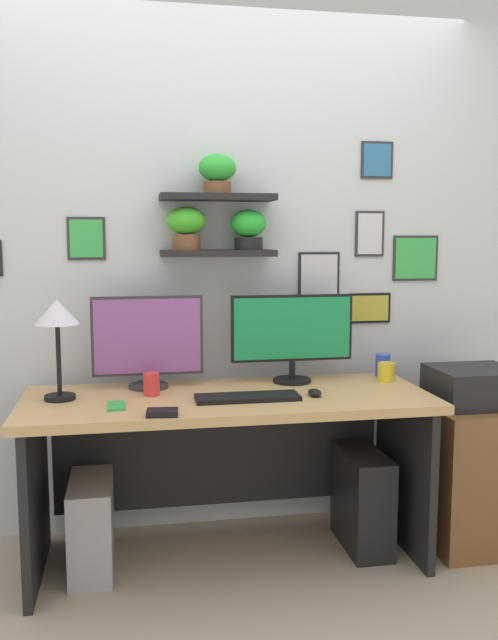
{
  "coord_description": "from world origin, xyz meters",
  "views": [
    {
      "loc": [
        -0.41,
        -2.8,
        1.44
      ],
      "look_at": [
        0.1,
        0.05,
        1.07
      ],
      "focal_mm": 37.55,
      "sensor_mm": 36.0,
      "label": 1
    }
  ],
  "objects_px": {
    "computer_mouse": "(315,393)",
    "computer_tower_left": "(91,525)",
    "monitor_right": "(292,333)",
    "desk_lamp": "(57,320)",
    "cell_phone": "(116,406)",
    "coffee_mug": "(386,372)",
    "water_cup": "(383,365)",
    "keyboard": "(248,397)",
    "pen_cup": "(152,384)",
    "scissors_tray": "(162,413)",
    "computer_tower_right": "(362,499)",
    "desk": "(227,437)",
    "drawer_cabinet": "(470,473)",
    "printer": "(474,386)",
    "monitor_left": "(148,341)"
  },
  "relations": [
    {
      "from": "computer_mouse",
      "to": "computer_tower_left",
      "type": "xyz_separation_m",
      "value": [
        -0.96,
        0.1,
        -0.57
      ]
    },
    {
      "from": "monitor_right",
      "to": "desk_lamp",
      "type": "height_order",
      "value": "desk_lamp"
    },
    {
      "from": "cell_phone",
      "to": "coffee_mug",
      "type": "bearing_deg",
      "value": 11.59
    },
    {
      "from": "water_cup",
      "to": "keyboard",
      "type": "bearing_deg",
      "value": -154.62
    },
    {
      "from": "monitor_right",
      "to": "desk_lamp",
      "type": "distance_m",
      "value": 1.06
    },
    {
      "from": "coffee_mug",
      "to": "water_cup",
      "type": "height_order",
      "value": "water_cup"
    },
    {
      "from": "cell_phone",
      "to": "pen_cup",
      "type": "relative_size",
      "value": 1.4
    },
    {
      "from": "scissors_tray",
      "to": "computer_tower_left",
      "type": "bearing_deg",
      "value": 134.8
    },
    {
      "from": "monitor_right",
      "to": "computer_tower_right",
      "type": "relative_size",
      "value": 1.29
    },
    {
      "from": "desk",
      "to": "computer_mouse",
      "type": "height_order",
      "value": "computer_mouse"
    },
    {
      "from": "monitor_right",
      "to": "drawer_cabinet",
      "type": "height_order",
      "value": "monitor_right"
    },
    {
      "from": "pen_cup",
      "to": "scissors_tray",
      "type": "height_order",
      "value": "pen_cup"
    },
    {
      "from": "keyboard",
      "to": "drawer_cabinet",
      "type": "height_order",
      "value": "keyboard"
    },
    {
      "from": "desk_lamp",
      "to": "scissors_tray",
      "type": "xyz_separation_m",
      "value": [
        0.41,
        -0.33,
        -0.32
      ]
    },
    {
      "from": "monitor_right",
      "to": "desk_lamp",
      "type": "bearing_deg",
      "value": -171.02
    },
    {
      "from": "computer_mouse",
      "to": "coffee_mug",
      "type": "relative_size",
      "value": 1.0
    },
    {
      "from": "scissors_tray",
      "to": "computer_tower_left",
      "type": "xyz_separation_m",
      "value": [
        -0.3,
        0.3,
        -0.56
      ]
    },
    {
      "from": "cell_phone",
      "to": "computer_tower_right",
      "type": "height_order",
      "value": "cell_phone"
    },
    {
      "from": "desk",
      "to": "desk_lamp",
      "type": "bearing_deg",
      "value": -179.61
    },
    {
      "from": "computer_mouse",
      "to": "printer",
      "type": "height_order",
      "value": "printer"
    },
    {
      "from": "monitor_right",
      "to": "desk_lamp",
      "type": "xyz_separation_m",
      "value": [
        -1.05,
        -0.17,
        0.11
      ]
    },
    {
      "from": "desk",
      "to": "scissors_tray",
      "type": "xyz_separation_m",
      "value": [
        -0.3,
        -0.34,
        0.22
      ]
    },
    {
      "from": "computer_mouse",
      "to": "water_cup",
      "type": "height_order",
      "value": "water_cup"
    },
    {
      "from": "monitor_right",
      "to": "drawer_cabinet",
      "type": "distance_m",
      "value": 1.06
    },
    {
      "from": "desk_lamp",
      "to": "computer_tower_right",
      "type": "xyz_separation_m",
      "value": [
        1.34,
        -0.03,
        -0.86
      ]
    },
    {
      "from": "coffee_mug",
      "to": "computer_tower_right",
      "type": "height_order",
      "value": "coffee_mug"
    },
    {
      "from": "desk_lamp",
      "to": "drawer_cabinet",
      "type": "height_order",
      "value": "desk_lamp"
    },
    {
      "from": "cell_phone",
      "to": "drawer_cabinet",
      "type": "bearing_deg",
      "value": 3.49
    },
    {
      "from": "cell_phone",
      "to": "coffee_mug",
      "type": "distance_m",
      "value": 1.28
    },
    {
      "from": "monitor_right",
      "to": "computer_tower_left",
      "type": "distance_m",
      "value": 1.23
    },
    {
      "from": "monitor_left",
      "to": "scissors_tray",
      "type": "relative_size",
      "value": 4.17
    },
    {
      "from": "keyboard",
      "to": "computer_tower_right",
      "type": "xyz_separation_m",
      "value": [
        0.56,
        0.11,
        -0.53
      ]
    },
    {
      "from": "desk_lamp",
      "to": "computer_tower_left",
      "type": "xyz_separation_m",
      "value": [
        0.12,
        -0.03,
        -0.89
      ]
    },
    {
      "from": "computer_mouse",
      "to": "desk_lamp",
      "type": "height_order",
      "value": "desk_lamp"
    },
    {
      "from": "keyboard",
      "to": "computer_tower_right",
      "type": "distance_m",
      "value": 0.78
    },
    {
      "from": "desk_lamp",
      "to": "cell_phone",
      "type": "xyz_separation_m",
      "value": [
        0.24,
        -0.17,
        -0.33
      ]
    },
    {
      "from": "computer_tower_right",
      "to": "scissors_tray",
      "type": "bearing_deg",
      "value": -162.01
    },
    {
      "from": "monitor_right",
      "to": "computer_mouse",
      "type": "bearing_deg",
      "value": -84.41
    },
    {
      "from": "monitor_right",
      "to": "pen_cup",
      "type": "relative_size",
      "value": 5.8
    },
    {
      "from": "desk_lamp",
      "to": "keyboard",
      "type": "bearing_deg",
      "value": -10.27
    },
    {
      "from": "monitor_right",
      "to": "water_cup",
      "type": "relative_size",
      "value": 5.27
    },
    {
      "from": "cell_phone",
      "to": "keyboard",
      "type": "bearing_deg",
      "value": 2.48
    },
    {
      "from": "monitor_right",
      "to": "computer_tower_left",
      "type": "bearing_deg",
      "value": -167.97
    },
    {
      "from": "pen_cup",
      "to": "water_cup",
      "type": "xyz_separation_m",
      "value": [
        1.13,
        0.2,
        0.01
      ]
    },
    {
      "from": "desk",
      "to": "computer_mouse",
      "type": "distance_m",
      "value": 0.45
    },
    {
      "from": "monitor_left",
      "to": "coffee_mug",
      "type": "bearing_deg",
      "value": -3.52
    },
    {
      "from": "computer_tower_right",
      "to": "water_cup",
      "type": "bearing_deg",
      "value": 53.31
    },
    {
      "from": "water_cup",
      "to": "monitor_left",
      "type": "bearing_deg",
      "value": -177.82
    },
    {
      "from": "keyboard",
      "to": "coffee_mug",
      "type": "xyz_separation_m",
      "value": [
        0.71,
        0.24,
        0.04
      ]
    },
    {
      "from": "computer_mouse",
      "to": "water_cup",
      "type": "distance_m",
      "value": 0.56
    }
  ]
}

